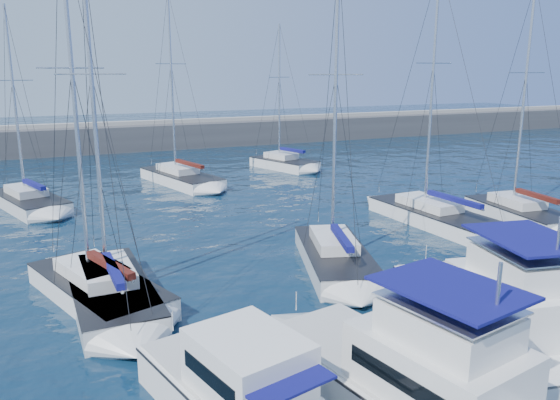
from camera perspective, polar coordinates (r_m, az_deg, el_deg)
name	(u,v)px	position (r m, az deg, el deg)	size (l,w,h in m)	color
ground	(400,318)	(22.41, 12.40, -11.96)	(220.00, 220.00, 0.00)	black
breakwater	(149,140)	(69.79, -13.51, 6.13)	(160.00, 6.00, 4.45)	#424244
motor_yacht_port_outer	(238,391)	(15.83, -4.44, -19.31)	(4.31, 7.05, 3.20)	white
motor_yacht_port_inner	(415,384)	(16.18, 13.97, -18.12)	(5.11, 9.76, 4.69)	silver
motor_yacht_stbd_inner	(502,315)	(21.02, 22.15, -11.06)	(5.33, 10.07, 4.69)	white
sailboat_mid_a	(110,291)	(24.06, -17.30, -9.10)	(3.28, 8.56, 14.95)	silver
sailboat_mid_b	(98,288)	(24.52, -18.50, -8.73)	(5.50, 8.60, 15.34)	white
sailboat_mid_c	(335,257)	(27.14, 5.77, -5.93)	(5.34, 8.74, 14.86)	silver
sailboat_mid_d	(434,216)	(35.75, 15.80, -1.62)	(3.67, 9.82, 15.89)	white
sailboat_mid_e	(520,213)	(38.31, 23.82, -1.26)	(3.92, 7.99, 14.95)	silver
sailboat_back_a	(29,202)	(42.00, -24.73, -0.15)	(5.48, 8.61, 14.07)	silver
sailboat_back_b	(181,178)	(47.30, -10.32, 2.29)	(5.47, 9.98, 16.03)	white
sailboat_back_c	(284,163)	(53.89, 0.41, 3.87)	(5.24, 7.65, 14.07)	silver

